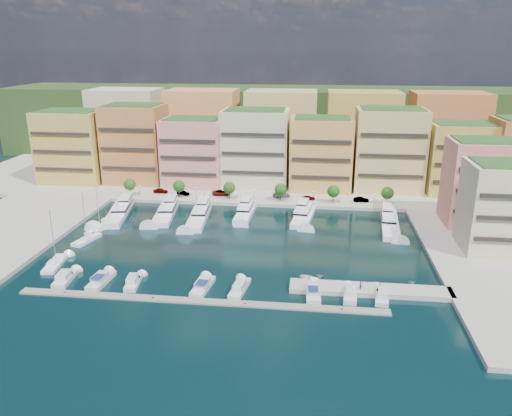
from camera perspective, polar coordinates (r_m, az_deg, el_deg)
The scene contains 59 objects.
ground at distance 123.76m, azimuth -2.04°, elevation -4.11°, with size 400.00×400.00×0.00m, color black.
north_quay at distance 182.19m, azimuth 0.96°, elevation 3.22°, with size 220.00×64.00×2.00m, color #9E998E.
hillside at distance 228.72m, azimuth 2.22°, elevation 6.28°, with size 240.00×40.00×58.00m, color #213315.
south_pontoon at distance 97.70m, azimuth -6.56°, elevation -10.62°, with size 72.00×2.20×0.35m, color gray.
finger_pier at distance 103.13m, azimuth 12.92°, elevation -9.36°, with size 32.00×5.00×2.00m, color #9E998E.
apartment_0 at distance 186.57m, azimuth -20.18°, elevation 6.66°, with size 22.00×16.50×24.80m.
apartment_1 at distance 179.40m, azimuth -13.60°, elevation 7.17°, with size 20.00×16.50×26.80m.
apartment_2 at distance 171.73m, azimuth -7.15°, elevation 6.39°, with size 20.00×15.50×22.80m.
apartment_3 at distance 169.59m, azimuth -0.05°, elevation 6.89°, with size 22.00×16.50×25.80m.
apartment_4 at distance 166.65m, azimuth 7.44°, elevation 6.19°, with size 20.00×15.50×23.80m.
apartment_5 at distance 169.99m, azimuth 14.94°, elevation 6.48°, with size 22.00×16.50×26.80m.
apartment_6 at distance 172.94m, azimuth 22.23°, elevation 5.26°, with size 20.00×15.50×22.80m.
apartment_east_a at distance 144.36m, azimuth 24.39°, elevation 2.65°, with size 18.00×14.50×22.80m.
apartment_east_b at distance 128.22m, azimuth 26.59°, elevation 0.08°, with size 18.00×14.50×20.80m.
backblock_0 at distance 203.27m, azimuth -14.45°, elevation 8.83°, with size 26.00×18.00×30.00m, color beige.
backblock_1 at distance 194.50m, azimuth -6.07°, elevation 8.90°, with size 26.00×18.00×30.00m, color #DDA052.
backblock_2 at distance 190.11m, azimuth 2.88°, elevation 8.76°, with size 26.00×18.00×30.00m, color tan.
backblock_3 at distance 190.41m, azimuth 12.02°, elevation 8.41°, with size 26.00×18.00×30.00m, color gold.
backblock_4 at distance 195.37m, azimuth 20.89°, elevation 7.86°, with size 26.00×18.00×30.00m, color #B66F3C.
tree_0 at distance 163.24m, azimuth -14.23°, elevation 2.62°, with size 3.80×3.80×5.65m.
tree_1 at distance 158.26m, azimuth -8.81°, elevation 2.48°, with size 3.80×3.80×5.65m.
tree_2 at distance 154.77m, azimuth -3.08°, elevation 2.32°, with size 3.80×3.80×5.65m.
tree_3 at distance 152.88m, azimuth 2.84°, elevation 2.12°, with size 3.80×3.80×5.65m.
tree_4 at distance 152.66m, azimuth 8.84°, elevation 1.90°, with size 3.80×3.80×5.65m.
tree_5 at distance 154.11m, azimuth 14.79°, elevation 1.66°, with size 3.80×3.80×5.65m.
lamppost_0 at distance 160.02m, azimuth -13.15°, elevation 2.05°, with size 0.30×0.30×4.20m.
lamppost_1 at distance 154.87m, azimuth -6.87°, elevation 1.87°, with size 0.30×0.30×4.20m.
lamppost_2 at distance 151.68m, azimuth -0.25°, elevation 1.66°, with size 0.30×0.30×4.20m.
lamppost_3 at distance 150.60m, azimuth 6.57°, elevation 1.41°, with size 0.30×0.30×4.20m.
lamppost_4 at distance 151.66m, azimuth 13.38°, elevation 1.15°, with size 0.30×0.30×4.20m.
yacht_0 at distance 149.89m, azimuth -15.30°, elevation -0.26°, with size 9.09×23.81×7.30m.
yacht_1 at distance 146.29m, azimuth -10.21°, elevation -0.39°, with size 7.76×21.54×7.30m.
yacht_2 at distance 142.72m, azimuth -6.43°, elevation -0.63°, with size 6.51×23.72×7.30m.
yacht_3 at distance 143.45m, azimuth -1.24°, elevation -0.42°, with size 4.72×16.52×7.30m.
yacht_4 at distance 141.44m, azimuth 5.46°, elevation -0.82°, with size 6.90×18.49×7.30m.
yacht_6 at distance 140.55m, azimuth 15.01°, elevation -1.45°, with size 6.41×23.90×7.30m.
cruiser_0 at distance 112.07m, azimuth -21.00°, elevation -7.54°, with size 3.60×8.04×2.55m.
cruiser_1 at distance 108.72m, azimuth -17.32°, elevation -7.93°, with size 3.40×8.65×2.66m.
cruiser_2 at distance 106.20m, azimuth -13.84°, elevation -8.26°, with size 3.31×7.44×2.55m.
cruiser_4 at distance 102.15m, azimuth -6.11°, elevation -8.89°, with size 3.71×8.79×2.66m.
cruiser_5 at distance 100.86m, azimuth -1.89°, elevation -9.18°, with size 3.57×8.87×2.55m.
cruiser_7 at distance 99.86m, azimuth 6.55°, elevation -9.58°, with size 3.04×8.36×2.66m.
cruiser_8 at distance 100.20m, azimuth 10.71°, elevation -9.71°, with size 2.91×7.24×2.55m.
cruiser_9 at distance 100.86m, azimuth 14.24°, elevation -9.77°, with size 3.42×7.33×2.55m.
sailboat_2 at distance 139.19m, azimuth -17.45°, elevation -2.27°, with size 4.47×9.92×13.20m.
sailboat_1 at distance 132.16m, azimuth -18.79°, elevation -3.49°, with size 4.73×9.15×13.20m.
sailboat_0 at distance 120.46m, azimuth -21.99°, elevation -5.99°, with size 4.19×9.99×13.20m.
tender_1 at distance 107.29m, azimuth 7.31°, elevation -7.65°, with size 1.37×1.59×0.84m, color beige.
tender_3 at distance 108.65m, azimuth 17.36°, elevation -8.07°, with size 1.18×1.37×0.72m, color beige.
tender_0 at distance 106.15m, azimuth 6.01°, elevation -7.91°, with size 2.66×3.73×0.77m, color silver.
tender_2 at distance 105.85m, azimuth 13.70°, elevation -8.46°, with size 2.44×3.42×0.71m, color white.
car_0 at distance 165.01m, azimuth -10.85°, elevation 1.96°, with size 1.91×4.76×1.62m, color gray.
car_1 at distance 161.68m, azimuth -8.32°, elevation 1.71°, with size 1.45×4.15×1.37m, color gray.
car_2 at distance 160.11m, azimuth -3.97°, elevation 1.76°, with size 2.76×5.99×1.67m, color gray.
car_3 at distance 157.93m, azimuth 2.91°, elevation 1.54°, with size 2.26×5.57×1.62m, color gray.
car_4 at distance 155.68m, azimuth 6.01°, elevation 1.18°, with size 1.68×4.18×1.43m, color gray.
car_5 at distance 156.16m, azimuth 11.93°, elevation 0.95°, with size 1.62×4.66×1.54m, color gray.
person_0 at distance 101.16m, azimuth 11.85°, elevation -8.65°, with size 0.65×0.43×1.78m, color #232A47.
person_1 at distance 102.29m, azimuth 13.93°, elevation -8.57°, with size 0.75×0.58×1.54m, color #4C3F2E.
Camera 1 is at (18.11, -113.15, 46.74)m, focal length 35.00 mm.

